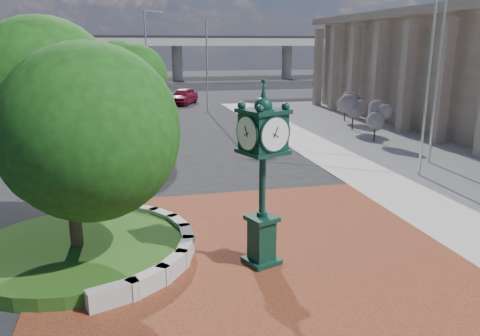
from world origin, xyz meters
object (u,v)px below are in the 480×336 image
at_px(flagpole_b, 440,55).
at_px(flagpole_a, 430,61).
at_px(post_clock, 263,168).
at_px(street_lamp_near, 209,59).
at_px(parked_car, 184,96).
at_px(street_lamp_far, 148,49).

bearing_deg(flagpole_b, flagpole_a, -133.43).
relative_size(post_clock, flagpole_a, 0.49).
relative_size(flagpole_a, street_lamp_near, 1.27).
xyz_separation_m(post_clock, street_lamp_near, (3.69, 30.83, 2.01)).
xyz_separation_m(parked_car, street_lamp_far, (-3.28, 3.16, 4.76)).
bearing_deg(parked_car, street_lamp_far, 161.07).
distance_m(parked_car, street_lamp_far, 6.59).
distance_m(flagpole_b, street_lamp_far, 33.98).
xyz_separation_m(post_clock, flagpole_b, (11.83, 9.34, 2.74)).
height_order(post_clock, parked_car, post_clock).
distance_m(flagpole_b, street_lamp_near, 22.99).
xyz_separation_m(post_clock, flagpole_a, (9.84, 7.25, 2.54)).
bearing_deg(parked_car, street_lamp_near, -51.16).
relative_size(parked_car, flagpole_b, 0.46).
height_order(post_clock, flagpole_a, flagpole_a).
height_order(flagpole_b, street_lamp_near, flagpole_b).
xyz_separation_m(flagpole_b, street_lamp_far, (-13.07, 31.36, 0.04)).
bearing_deg(street_lamp_near, flagpole_a, -75.39).
bearing_deg(street_lamp_near, parked_car, 103.87).
relative_size(post_clock, street_lamp_near, 0.62).
height_order(post_clock, street_lamp_far, street_lamp_far).
relative_size(post_clock, street_lamp_far, 0.54).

